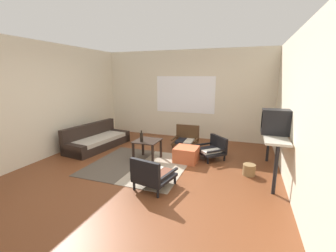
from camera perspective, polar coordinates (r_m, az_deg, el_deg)
The scene contains 16 objects.
ground_plane at distance 4.65m, azimuth -6.11°, elevation -11.90°, with size 7.80×7.80×0.00m, color brown.
far_wall_with_window at distance 7.13m, azimuth 4.44°, elevation 7.92°, with size 5.60×0.13×2.70m.
side_wall_right at distance 4.21m, azimuth 30.28°, elevation 3.06°, with size 0.12×6.60×2.70m, color beige.
side_wall_left at distance 6.14m, azimuth -28.20°, elevation 5.74°, with size 0.12×6.60×2.70m, color beige.
area_rug at distance 5.07m, azimuth -7.50°, elevation -9.76°, with size 2.05×1.94×0.01m.
couch at distance 6.47m, azimuth -17.63°, elevation -3.51°, with size 0.97×1.92×0.64m.
coffee_table at distance 5.22m, azimuth -5.25°, elevation -4.68°, with size 0.55×0.57×0.48m.
armchair_by_window at distance 6.12m, azimuth 4.61°, elevation -3.16°, with size 0.64×0.54×0.61m.
armchair_striped_foreground at distance 3.96m, azimuth -4.02°, elevation -12.22°, with size 0.69×0.74×0.59m.
armchair_corner at distance 5.47m, azimuth 11.23°, elevation -5.60°, with size 0.81×0.81×0.52m.
ottoman_orange at distance 5.21m, azimuth 4.69°, elevation -7.14°, with size 0.51×0.51×0.34m, color #BC5633.
console_shelf at distance 4.76m, azimuth 25.11°, elevation -2.53°, with size 0.40×1.70×0.88m.
crt_television at distance 4.54m, azimuth 25.63°, elevation 0.97°, with size 0.48×0.33×0.45m.
clay_vase at distance 5.08m, azimuth 24.98°, elevation 0.80°, with size 0.24×0.24×0.28m.
glass_bottle at distance 5.08m, azimuth -6.71°, elevation -2.79°, with size 0.07×0.07×0.25m.
wicker_basket at distance 4.80m, azimuth 19.85°, elevation -10.39°, with size 0.24×0.24×0.22m, color olive.
Camera 1 is at (1.88, -3.80, 1.92)m, focal length 24.05 mm.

